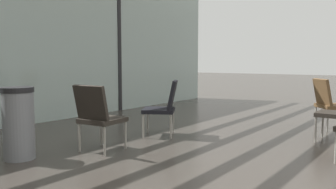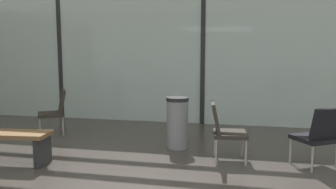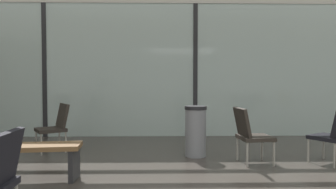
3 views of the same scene
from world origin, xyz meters
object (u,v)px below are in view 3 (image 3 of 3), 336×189
(lounge_chair_1, at_px, (56,124))
(parked_airplane, at_px, (181,58))
(lounge_chair_5, at_px, (335,132))
(trash_bin, at_px, (196,131))
(waiting_bench, at_px, (20,153))
(lounge_chair_2, at_px, (250,132))

(lounge_chair_1, bearing_deg, parked_airplane, 123.59)
(lounge_chair_1, relative_size, lounge_chair_5, 1.00)
(lounge_chair_5, distance_m, trash_bin, 2.16)
(lounge_chair_1, relative_size, waiting_bench, 0.57)
(parked_airplane, relative_size, lounge_chair_1, 16.29)
(lounge_chair_1, distance_m, waiting_bench, 1.79)
(parked_airplane, bearing_deg, lounge_chair_1, -113.66)
(lounge_chair_2, xyz_separation_m, trash_bin, (-0.79, 0.50, -0.06))
(waiting_bench, xyz_separation_m, trash_bin, (2.38, 1.33, 0.07))
(parked_airplane, xyz_separation_m, waiting_bench, (-2.55, -7.93, -1.84))
(lounge_chair_2, distance_m, trash_bin, 0.94)
(parked_airplane, bearing_deg, lounge_chair_5, -75.07)
(lounge_chair_2, height_order, waiting_bench, lounge_chair_2)
(lounge_chair_2, xyz_separation_m, lounge_chair_5, (1.29, -0.08, 0.00))
(parked_airplane, height_order, lounge_chair_2, parked_airplane)
(lounge_chair_2, bearing_deg, parked_airplane, -1.25)
(parked_airplane, distance_m, trash_bin, 6.84)
(lounge_chair_5, bearing_deg, trash_bin, -47.09)
(lounge_chair_2, relative_size, waiting_bench, 0.57)
(waiting_bench, bearing_deg, lounge_chair_5, 3.82)
(waiting_bench, bearing_deg, parked_airplane, 66.54)
(parked_airplane, bearing_deg, trash_bin, -91.43)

